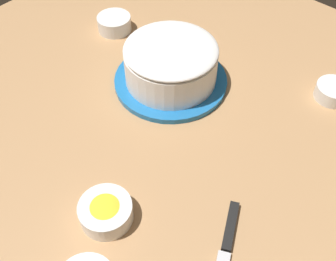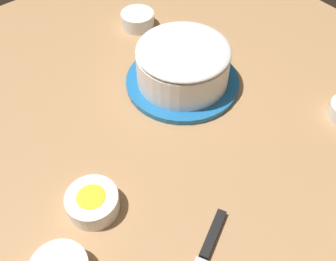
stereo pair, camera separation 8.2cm
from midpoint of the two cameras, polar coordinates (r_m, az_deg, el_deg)
ground_plane at (r=0.79m, az=1.64°, el=-7.10°), size 1.54×1.54×0.00m
frosted_cake at (r=0.94m, az=4.67°, el=8.95°), size 0.27×0.27×0.12m
spreading_knife at (r=0.72m, az=8.29°, el=-17.80°), size 0.22×0.12×0.01m
sprinkle_bowl_green at (r=1.14m, az=-2.20°, el=15.39°), size 0.09×0.09×0.04m
sprinkle_bowl_yellow at (r=0.75m, az=-7.55°, el=-10.16°), size 0.10×0.10×0.04m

